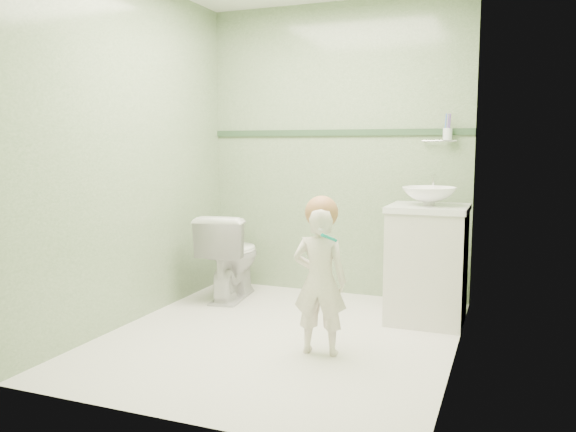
% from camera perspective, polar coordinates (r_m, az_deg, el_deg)
% --- Properties ---
extents(ground, '(2.50, 2.50, 0.00)m').
position_cam_1_polar(ground, '(3.85, -0.83, -11.87)').
color(ground, silver).
rests_on(ground, ground).
extents(room_shell, '(2.50, 2.54, 2.40)m').
position_cam_1_polar(room_shell, '(3.64, -0.86, 6.31)').
color(room_shell, gray).
rests_on(room_shell, ground).
extents(trim_stripe, '(2.20, 0.02, 0.05)m').
position_cam_1_polar(trim_stripe, '(4.81, 4.77, 8.23)').
color(trim_stripe, '#314E32').
rests_on(trim_stripe, room_shell).
extents(vanity, '(0.52, 0.50, 0.80)m').
position_cam_1_polar(vanity, '(4.19, 13.61, -4.82)').
color(vanity, silver).
rests_on(vanity, ground).
extents(counter, '(0.54, 0.52, 0.04)m').
position_cam_1_polar(counter, '(4.13, 13.77, 0.76)').
color(counter, white).
rests_on(counter, vanity).
extents(basin, '(0.37, 0.37, 0.13)m').
position_cam_1_polar(basin, '(4.12, 13.80, 1.92)').
color(basin, white).
rests_on(basin, counter).
extents(faucet, '(0.03, 0.13, 0.18)m').
position_cam_1_polar(faucet, '(4.30, 14.16, 3.18)').
color(faucet, silver).
rests_on(faucet, counter).
extents(cup_holder, '(0.26, 0.07, 0.21)m').
position_cam_1_polar(cup_holder, '(4.58, 15.44, 7.85)').
color(cup_holder, silver).
rests_on(cup_holder, room_shell).
extents(toilet, '(0.47, 0.73, 0.70)m').
position_cam_1_polar(toilet, '(4.73, -5.68, -3.95)').
color(toilet, white).
rests_on(toilet, ground).
extents(toddler, '(0.34, 0.25, 0.89)m').
position_cam_1_polar(toddler, '(3.45, 3.17, -6.44)').
color(toddler, white).
rests_on(toddler, ground).
extents(hair_cap, '(0.20, 0.20, 0.20)m').
position_cam_1_polar(hair_cap, '(3.40, 3.34, 0.37)').
color(hair_cap, '#A56D42').
rests_on(hair_cap, toddler).
extents(teal_toothbrush, '(0.11, 0.14, 0.08)m').
position_cam_1_polar(teal_toothbrush, '(3.25, 4.00, -2.07)').
color(teal_toothbrush, '#05907F').
rests_on(teal_toothbrush, toddler).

